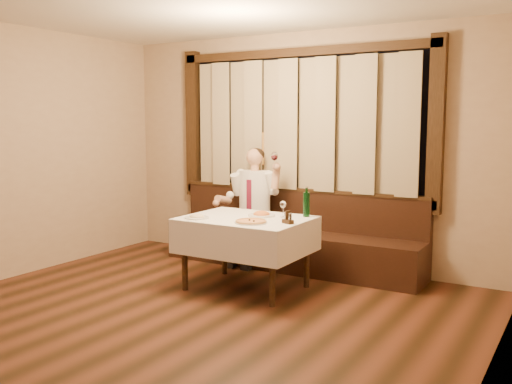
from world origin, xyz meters
The scene contains 10 objects.
room centered at (0.00, 0.97, 1.50)m, with size 5.01×6.01×2.81m.
banquette centered at (0.00, 2.72, 0.31)m, with size 3.20×0.61×0.94m.
dining_table centered at (0.00, 1.70, 0.65)m, with size 1.27×0.97×0.76m.
pizza centered at (0.21, 1.45, 0.77)m, with size 0.32×0.32×0.03m.
pasta_red centered at (0.09, 1.85, 0.80)m, with size 0.28×0.28×0.10m.
pasta_cream centered at (-0.41, 1.40, 0.79)m, with size 0.25×0.25×0.08m.
green_bottle centered at (0.51, 2.06, 0.89)m, with size 0.07×0.07×0.31m.
table_wine_glass centered at (0.33, 1.90, 0.88)m, with size 0.07×0.07×0.18m.
cruet_caddy centered at (0.53, 1.62, 0.80)m, with size 0.13×0.10×0.13m.
seated_man centered at (-0.49, 2.63, 0.82)m, with size 0.78×0.58×1.42m.
Camera 1 is at (3.06, -3.24, 1.76)m, focal length 40.00 mm.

